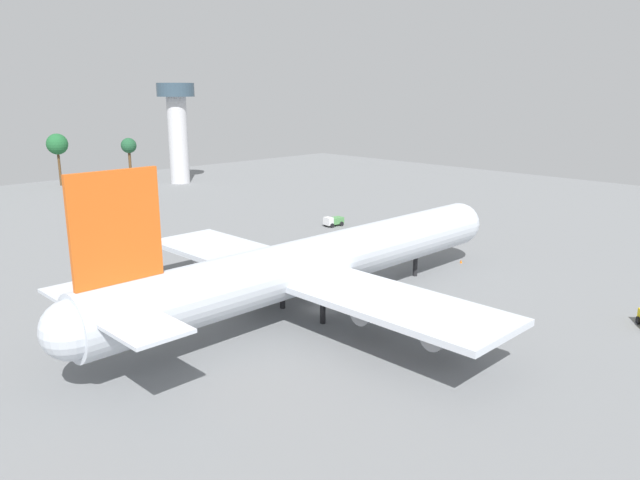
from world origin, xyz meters
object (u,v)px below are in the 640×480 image
safety_cone_nose (461,261)px  control_tower (177,123)px  cargo_airplane (319,263)px  catering_truck (333,221)px

safety_cone_nose → control_tower: size_ratio=0.02×
safety_cone_nose → cargo_airplane: bearing=178.0°
cargo_airplane → safety_cone_nose: cargo_airplane is taller
catering_truck → control_tower: bearing=82.4°
catering_truck → control_tower: control_tower is taller
safety_cone_nose → control_tower: control_tower is taller
catering_truck → safety_cone_nose: size_ratio=7.73×
catering_truck → safety_cone_nose: (-4.93, -34.02, -0.83)m
safety_cone_nose → control_tower: 111.10m
cargo_airplane → control_tower: (46.62, 107.54, 11.78)m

